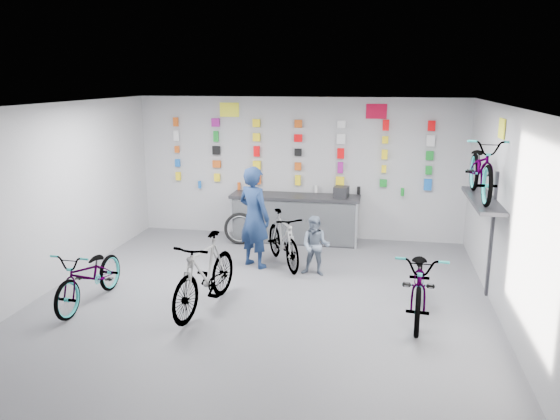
% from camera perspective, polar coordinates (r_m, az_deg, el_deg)
% --- Properties ---
extents(floor, '(8.00, 8.00, 0.00)m').
position_cam_1_polar(floor, '(8.36, -2.33, -10.27)').
color(floor, '#55555A').
rests_on(floor, ground).
extents(ceiling, '(8.00, 8.00, 0.00)m').
position_cam_1_polar(ceiling, '(7.65, -2.55, 10.75)').
color(ceiling, white).
rests_on(ceiling, wall_back).
extents(wall_back, '(7.00, 0.00, 7.00)m').
position_cam_1_polar(wall_back, '(11.72, 1.94, 4.39)').
color(wall_back, '#B6B6B8').
rests_on(wall_back, floor).
extents(wall_front, '(7.00, 0.00, 7.00)m').
position_cam_1_polar(wall_front, '(4.29, -14.78, -12.96)').
color(wall_front, '#B6B6B8').
rests_on(wall_front, floor).
extents(wall_left, '(0.00, 8.00, 8.00)m').
position_cam_1_polar(wall_left, '(9.28, -24.00, 0.74)').
color(wall_left, '#B6B6B8').
rests_on(wall_left, floor).
extents(wall_right, '(0.00, 8.00, 8.00)m').
position_cam_1_polar(wall_right, '(7.88, 23.22, -1.33)').
color(wall_right, '#B6B6B8').
rests_on(wall_right, floor).
extents(counter, '(2.70, 0.66, 1.00)m').
position_cam_1_polar(counter, '(11.49, 1.56, -0.96)').
color(counter, black).
rests_on(counter, floor).
extents(merch_wall, '(5.54, 0.08, 1.56)m').
position_cam_1_polar(merch_wall, '(11.59, 2.41, 5.78)').
color(merch_wall, yellow).
rests_on(merch_wall, wall_back).
extents(wall_bracket, '(0.39, 1.90, 2.00)m').
position_cam_1_polar(wall_bracket, '(9.00, 20.54, 0.44)').
color(wall_bracket, '#333338').
rests_on(wall_bracket, wall_right).
extents(sign_left, '(0.42, 0.02, 0.30)m').
position_cam_1_polar(sign_left, '(11.89, -5.31, 10.39)').
color(sign_left, '#FFFE2E').
rests_on(sign_left, wall_back).
extents(sign_right, '(0.42, 0.02, 0.30)m').
position_cam_1_polar(sign_right, '(11.44, 10.05, 10.12)').
color(sign_right, '#BD0A2D').
rests_on(sign_right, wall_back).
extents(sign_side, '(0.02, 0.40, 0.30)m').
position_cam_1_polar(sign_side, '(8.85, 22.16, 7.89)').
color(sign_side, '#FFFE2E').
rests_on(sign_side, wall_right).
extents(bike_left, '(0.69, 1.77, 0.92)m').
position_cam_1_polar(bike_left, '(8.84, -19.25, -6.47)').
color(bike_left, gray).
rests_on(bike_left, floor).
extents(bike_center, '(0.86, 1.94, 1.13)m').
position_cam_1_polar(bike_center, '(8.21, -7.85, -6.58)').
color(bike_center, gray).
rests_on(bike_center, floor).
extents(bike_right, '(0.85, 2.06, 1.06)m').
position_cam_1_polar(bike_right, '(8.17, 14.45, -7.27)').
color(bike_right, gray).
rests_on(bike_right, floor).
extents(bike_service, '(1.22, 1.70, 1.01)m').
position_cam_1_polar(bike_service, '(10.03, 0.33, -3.04)').
color(bike_service, gray).
rests_on(bike_service, floor).
extents(bike_wall, '(0.63, 1.80, 0.95)m').
position_cam_1_polar(bike_wall, '(8.88, 20.36, 4.16)').
color(bike_wall, gray).
rests_on(bike_wall, wall_bracket).
extents(clerk, '(0.81, 0.73, 1.86)m').
position_cam_1_polar(clerk, '(9.88, -2.72, -0.75)').
color(clerk, '#15274E').
rests_on(clerk, floor).
extents(customer, '(0.56, 0.45, 1.06)m').
position_cam_1_polar(customer, '(9.54, 3.73, -3.77)').
color(customer, slate).
rests_on(customer, floor).
extents(spare_wheel, '(0.68, 0.26, 0.66)m').
position_cam_1_polar(spare_wheel, '(11.40, -4.22, -1.95)').
color(spare_wheel, black).
rests_on(spare_wheel, floor).
extents(register, '(0.32, 0.34, 0.22)m').
position_cam_1_polar(register, '(11.25, 6.42, 1.90)').
color(register, black).
rests_on(register, counter).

